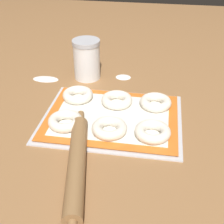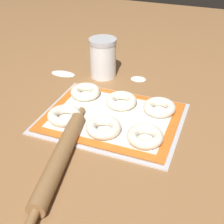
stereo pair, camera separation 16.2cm
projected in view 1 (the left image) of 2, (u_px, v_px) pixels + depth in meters
The scene contains 13 objects.
ground_plane at pixel (109, 118), 0.96m from camera, with size 2.80×2.80×0.00m, color olive.
baking_tray at pixel (112, 118), 0.95m from camera, with size 0.42×0.33×0.01m.
baking_mat at pixel (112, 116), 0.95m from camera, with size 0.39×0.30×0.00m.
bagel_front_left at pixel (65, 121), 0.90m from camera, with size 0.10×0.10×0.03m.
bagel_front_center at pixel (109, 128), 0.87m from camera, with size 0.10×0.10×0.03m.
bagel_front_right at pixel (153, 132), 0.86m from camera, with size 0.10×0.10×0.03m.
bagel_back_left at pixel (78, 95), 1.03m from camera, with size 0.10×0.10×0.03m.
bagel_back_center at pixel (117, 100), 1.00m from camera, with size 0.10×0.10×0.03m.
bagel_back_right at pixel (156, 102), 0.99m from camera, with size 0.10×0.10×0.03m.
flour_canister at pixel (87, 59), 1.15m from camera, with size 0.10×0.10×0.15m.
rolling_pin at pixel (77, 163), 0.76m from camera, with size 0.11×0.43×0.04m.
flour_patch_near at pixel (123, 77), 1.19m from camera, with size 0.06×0.05×0.00m.
flour_patch_far at pixel (46, 79), 1.17m from camera, with size 0.10×0.05×0.00m.
Camera 1 is at (0.14, -0.78, 0.54)m, focal length 50.00 mm.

